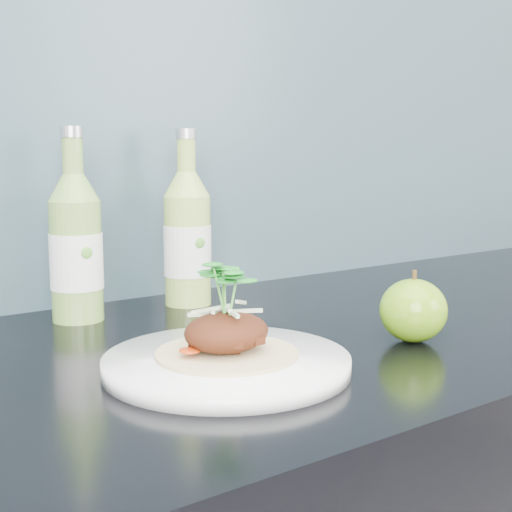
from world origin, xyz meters
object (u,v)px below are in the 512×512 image
(dinner_plate, at_px, (227,363))
(cider_bottle_right, at_px, (187,239))
(cider_bottle_left, at_px, (76,248))
(green_apple, at_px, (413,310))

(dinner_plate, distance_m, cider_bottle_right, 0.33)
(cider_bottle_left, bearing_deg, dinner_plate, -92.41)
(green_apple, xyz_separation_m, cider_bottle_right, (-0.10, 0.32, 0.06))
(dinner_plate, xyz_separation_m, cider_bottle_left, (-0.03, 0.29, 0.08))
(cider_bottle_left, bearing_deg, cider_bottle_right, -8.71)
(dinner_plate, bearing_deg, cider_bottle_left, 96.16)
(dinner_plate, bearing_deg, green_apple, -8.10)
(dinner_plate, relative_size, green_apple, 3.15)
(green_apple, bearing_deg, cider_bottle_left, 129.11)
(green_apple, xyz_separation_m, cider_bottle_left, (-0.26, 0.32, 0.06))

